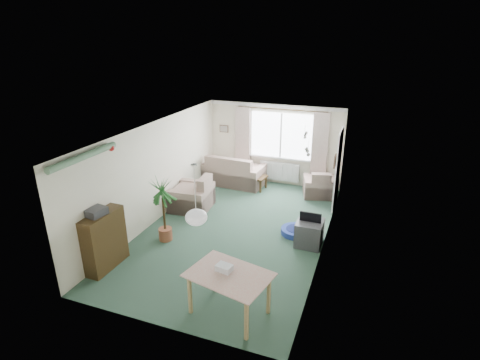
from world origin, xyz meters
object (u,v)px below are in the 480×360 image
(sofa, at_px, (234,169))
(armchair_corner, at_px, (319,183))
(coffee_table, at_px, (251,182))
(houseplant, at_px, (164,209))
(armchair_left, at_px, (191,192))
(bookshelf, at_px, (105,241))
(pet_bed, at_px, (295,231))
(dining_table, at_px, (229,294))
(tv_cube, at_px, (309,233))

(sofa, distance_m, armchair_corner, 2.58)
(armchair_corner, bearing_deg, coffee_table, -10.61)
(houseplant, bearing_deg, armchair_left, 96.65)
(coffee_table, relative_size, houseplant, 0.60)
(sofa, bearing_deg, armchair_left, 82.50)
(bookshelf, xyz_separation_m, pet_bed, (3.17, 2.53, -0.51))
(sofa, xyz_separation_m, dining_table, (1.98, -5.35, -0.09))
(pet_bed, bearing_deg, sofa, 135.17)
(dining_table, distance_m, pet_bed, 2.98)
(sofa, distance_m, houseplant, 3.68)
(sofa, distance_m, bookshelf, 5.00)
(sofa, height_order, armchair_corner, sofa)
(armchair_corner, distance_m, coffee_table, 1.98)
(dining_table, bearing_deg, bookshelf, 171.54)
(armchair_corner, bearing_deg, pet_bed, 71.79)
(armchair_corner, height_order, tv_cube, armchair_corner)
(armchair_left, bearing_deg, sofa, 164.24)
(sofa, bearing_deg, pet_bed, 138.92)
(armchair_left, distance_m, houseplant, 1.69)
(armchair_left, distance_m, dining_table, 4.10)
(sofa, xyz_separation_m, houseplant, (-0.21, -3.66, 0.28))
(sofa, xyz_separation_m, pet_bed, (2.43, -2.42, -0.39))
(tv_cube, bearing_deg, coffee_table, 130.83)
(armchair_corner, bearing_deg, bookshelf, 41.22)
(bookshelf, xyz_separation_m, tv_cube, (3.54, 2.19, -0.30))
(dining_table, bearing_deg, pet_bed, 81.30)
(armchair_left, distance_m, bookshelf, 2.96)
(armchair_left, bearing_deg, dining_table, 31.01)
(armchair_corner, relative_size, coffee_table, 0.96)
(armchair_corner, height_order, coffee_table, armchair_corner)
(pet_bed, bearing_deg, tv_cube, -42.69)
(sofa, relative_size, dining_table, 1.57)
(armchair_corner, bearing_deg, armchair_left, 18.91)
(dining_table, relative_size, pet_bed, 1.79)
(armchair_corner, height_order, armchair_left, armchair_left)
(sofa, distance_m, tv_cube, 3.93)
(armchair_corner, relative_size, bookshelf, 0.74)
(armchair_left, height_order, bookshelf, bookshelf)
(sofa, relative_size, bookshelf, 1.59)
(houseplant, distance_m, tv_cube, 3.17)
(tv_cube, bearing_deg, dining_table, -106.89)
(armchair_corner, distance_m, houseplant, 4.59)
(armchair_corner, bearing_deg, sofa, -15.36)
(armchair_corner, xyz_separation_m, armchair_left, (-2.98, -1.99, 0.07))
(dining_table, bearing_deg, armchair_left, 125.52)
(bookshelf, bearing_deg, armchair_left, 84.21)
(dining_table, distance_m, tv_cube, 2.72)
(bookshelf, bearing_deg, pet_bed, 39.35)
(coffee_table, height_order, bookshelf, bookshelf)
(bookshelf, xyz_separation_m, houseplant, (0.53, 1.28, 0.16))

